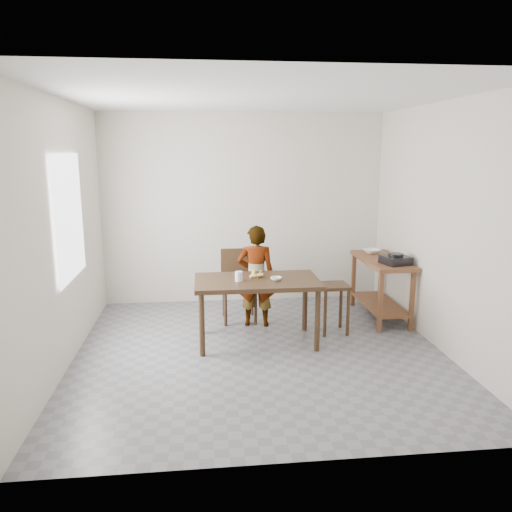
{
  "coord_description": "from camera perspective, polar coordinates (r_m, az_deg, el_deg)",
  "views": [
    {
      "loc": [
        -0.61,
        -5.12,
        2.18
      ],
      "look_at": [
        0.0,
        0.4,
        1.0
      ],
      "focal_mm": 35.0,
      "sensor_mm": 36.0,
      "label": 1
    }
  ],
  "objects": [
    {
      "name": "prep_counter",
      "position": [
        6.79,
        14.04,
        -3.58
      ],
      "size": [
        0.5,
        1.2,
        0.8
      ],
      "primitive_type": null,
      "color": "brown",
      "rests_on": "floor"
    },
    {
      "name": "dining_chair",
      "position": [
        6.45,
        -1.93,
        -3.49
      ],
      "size": [
        0.45,
        0.45,
        0.92
      ],
      "primitive_type": null,
      "rotation": [
        0.0,
        0.0,
        0.01
      ],
      "color": "#3A2616",
      "rests_on": "floor"
    },
    {
      "name": "wall_left",
      "position": [
        5.37,
        -21.45,
        2.28
      ],
      "size": [
        0.04,
        4.0,
        2.7
      ],
      "primitive_type": "cube",
      "color": "beige",
      "rests_on": "ground"
    },
    {
      "name": "child",
      "position": [
        6.23,
        -0.0,
        -2.31
      ],
      "size": [
        0.51,
        0.37,
        1.28
      ],
      "primitive_type": "imported",
      "rotation": [
        0.0,
        0.0,
        2.99
      ],
      "color": "silver",
      "rests_on": "floor"
    },
    {
      "name": "wall_right",
      "position": [
        5.82,
        20.69,
        3.02
      ],
      "size": [
        0.04,
        4.0,
        2.7
      ],
      "primitive_type": "cube",
      "color": "beige",
      "rests_on": "ground"
    },
    {
      "name": "serving_bowl",
      "position": [
        6.99,
        13.05,
        0.54
      ],
      "size": [
        0.28,
        0.28,
        0.06
      ],
      "primitive_type": "imported",
      "rotation": [
        0.0,
        0.0,
        0.29
      ],
      "color": "white",
      "rests_on": "prep_counter"
    },
    {
      "name": "floor",
      "position": [
        5.61,
        0.46,
        -11.11
      ],
      "size": [
        4.0,
        4.0,
        0.04
      ],
      "primitive_type": "cube",
      "color": "slate",
      "rests_on": "ground"
    },
    {
      "name": "wall_back",
      "position": [
        7.21,
        -1.42,
        5.38
      ],
      "size": [
        4.0,
        0.04,
        2.7
      ],
      "primitive_type": "cube",
      "color": "beige",
      "rests_on": "ground"
    },
    {
      "name": "stool",
      "position": [
        6.15,
        8.82,
        -5.92
      ],
      "size": [
        0.35,
        0.35,
        0.6
      ],
      "primitive_type": null,
      "rotation": [
        0.0,
        0.0,
        0.03
      ],
      "color": "#3A2616",
      "rests_on": "floor"
    },
    {
      "name": "window_pane",
      "position": [
        5.53,
        -20.54,
        4.17
      ],
      "size": [
        0.02,
        1.1,
        1.3
      ],
      "primitive_type": "cube",
      "color": "white",
      "rests_on": "wall_left"
    },
    {
      "name": "ceiling",
      "position": [
        5.18,
        0.51,
        17.98
      ],
      "size": [
        4.0,
        4.0,
        0.04
      ],
      "primitive_type": "cube",
      "color": "white",
      "rests_on": "wall_back"
    },
    {
      "name": "dining_table",
      "position": [
        5.74,
        0.11,
        -6.32
      ],
      "size": [
        1.4,
        0.8,
        0.75
      ],
      "primitive_type": null,
      "color": "#3A2616",
      "rests_on": "floor"
    },
    {
      "name": "small_bowl",
      "position": [
        5.6,
        2.3,
        -2.61
      ],
      "size": [
        0.14,
        0.14,
        0.04
      ],
      "primitive_type": "imported",
      "rotation": [
        0.0,
        0.0,
        -0.11
      ],
      "color": "white",
      "rests_on": "dining_table"
    },
    {
      "name": "wall_front",
      "position": [
        3.27,
        4.68,
        -2.76
      ],
      "size": [
        4.0,
        0.04,
        2.7
      ],
      "primitive_type": "cube",
      "color": "beige",
      "rests_on": "ground"
    },
    {
      "name": "gas_burner",
      "position": [
        6.4,
        15.66,
        -0.44
      ],
      "size": [
        0.37,
        0.37,
        0.1
      ],
      "primitive_type": "cube",
      "rotation": [
        0.0,
        0.0,
        0.25
      ],
      "color": "black",
      "rests_on": "prep_counter"
    },
    {
      "name": "glass_tumbler",
      "position": [
        5.56,
        -1.97,
        -2.33
      ],
      "size": [
        0.09,
        0.09,
        0.11
      ],
      "primitive_type": "cylinder",
      "rotation": [
        0.0,
        0.0,
        0.06
      ],
      "color": "white",
      "rests_on": "dining_table"
    },
    {
      "name": "banana",
      "position": [
        5.71,
        0.05,
        -2.19
      ],
      "size": [
        0.19,
        0.14,
        0.06
      ],
      "primitive_type": null,
      "rotation": [
        0.0,
        0.0,
        0.13
      ],
      "color": "#E0D054",
      "rests_on": "dining_table"
    }
  ]
}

